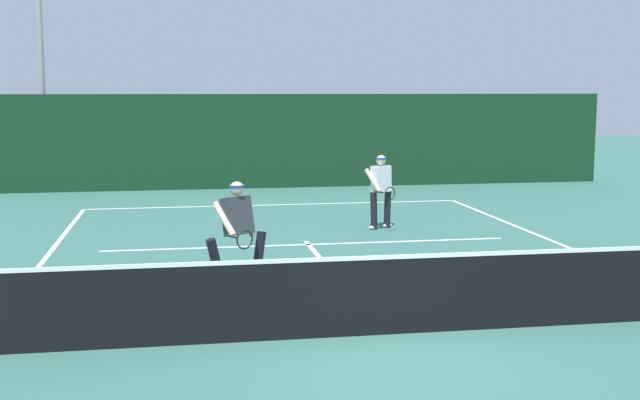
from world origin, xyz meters
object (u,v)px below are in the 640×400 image
object	(u,v)px
player_far	(381,188)
light_pole	(41,52)
player_near	(238,230)
tennis_ball	(179,319)

from	to	relation	value
player_far	light_pole	world-z (taller)	light_pole
player_near	light_pole	bearing A→B (deg)	-101.97
tennis_ball	light_pole	size ratio (longest dim) A/B	0.01
player_far	light_pole	xyz separation A→B (m)	(-8.51, 9.58, 3.29)
player_far	tennis_ball	distance (m)	7.96
player_near	tennis_ball	size ratio (longest dim) A/B	25.14
player_far	light_pole	size ratio (longest dim) A/B	0.24
player_near	tennis_ball	world-z (taller)	player_near
tennis_ball	player_far	bearing A→B (deg)	56.31
player_near	player_far	xyz separation A→B (m)	(3.48, 4.87, -0.02)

